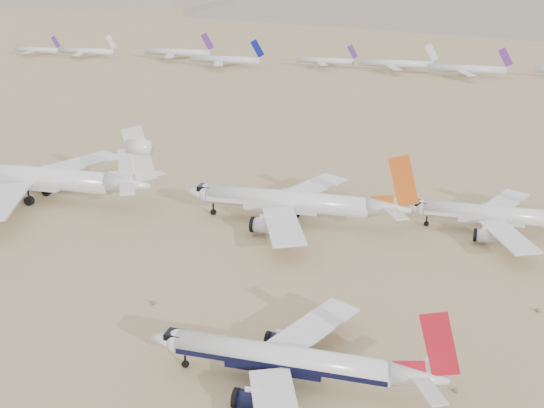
# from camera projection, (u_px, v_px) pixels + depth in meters

# --- Properties ---
(ground) EXTENTS (7000.00, 7000.00, 0.00)m
(ground) POSITION_uv_depth(u_px,v_px,m) (293.00, 372.00, 105.53)
(ground) COLOR #927855
(ground) RESTS_ON ground
(main_airliner) EXTENTS (44.10, 43.07, 15.56)m
(main_airliner) POSITION_uv_depth(u_px,v_px,m) (294.00, 360.00, 100.76)
(main_airliner) COLOR silver
(main_airliner) RESTS_ON ground
(row2_gold_tail) EXTENTS (44.30, 43.32, 15.77)m
(row2_gold_tail) POSITION_uv_depth(u_px,v_px,m) (504.00, 216.00, 157.61)
(row2_gold_tail) COLOR silver
(row2_gold_tail) RESTS_ON ground
(row2_orange_tail) EXTENTS (53.82, 52.65, 19.20)m
(row2_orange_tail) POSITION_uv_depth(u_px,v_px,m) (296.00, 202.00, 163.54)
(row2_orange_tail) COLOR silver
(row2_orange_tail) RESTS_ON ground
(row2_white_trijet) EXTENTS (63.20, 61.76, 22.39)m
(row2_white_trijet) POSITION_uv_depth(u_px,v_px,m) (41.00, 178.00, 178.51)
(row2_white_trijet) COLOR silver
(row2_white_trijet) RESTS_ON ground
(distant_storage_row) EXTENTS (472.14, 66.85, 15.24)m
(distant_storage_row) POSITION_uv_depth(u_px,v_px,m) (332.00, 61.00, 400.32)
(distant_storage_row) COLOR silver
(distant_storage_row) RESTS_ON ground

